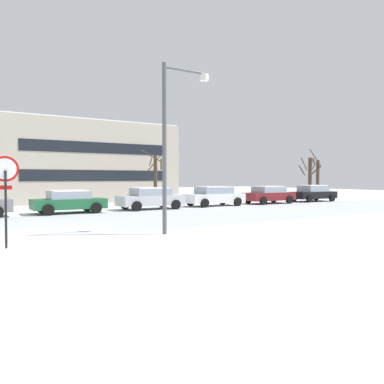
% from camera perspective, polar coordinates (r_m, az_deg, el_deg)
% --- Properties ---
extents(ground_plane, '(120.00, 120.00, 0.00)m').
position_cam_1_polar(ground_plane, '(15.10, -20.45, -6.02)').
color(ground_plane, white).
extents(road_surface, '(80.00, 8.87, 0.00)m').
position_cam_1_polar(road_surface, '(18.45, -22.61, -4.59)').
color(road_surface, '#B7BCC4').
rests_on(road_surface, ground).
extents(stop_sign, '(0.74, 0.19, 2.74)m').
position_cam_1_polar(stop_sign, '(12.63, -25.84, 1.11)').
color(stop_sign, black).
rests_on(stop_sign, ground).
extents(street_lamp, '(2.03, 0.36, 6.33)m').
position_cam_1_polar(street_lamp, '(14.63, -2.90, 8.99)').
color(street_lamp, '#4C4F54').
rests_on(street_lamp, ground).
extents(parked_car_green, '(4.19, 2.15, 1.37)m').
position_cam_1_polar(parked_car_green, '(24.07, -17.73, -1.32)').
color(parked_car_green, '#1E6038').
rests_on(parked_car_green, ground).
extents(parked_car_silver, '(4.36, 2.16, 1.46)m').
position_cam_1_polar(parked_car_silver, '(25.95, -6.16, -0.91)').
color(parked_car_silver, silver).
rests_on(parked_car_silver, ground).
extents(parked_car_white, '(4.55, 2.16, 1.46)m').
position_cam_1_polar(parked_car_white, '(28.90, 3.28, -0.59)').
color(parked_car_white, white).
rests_on(parked_car_white, ground).
extents(parked_car_maroon, '(4.37, 2.11, 1.43)m').
position_cam_1_polar(parked_car_maroon, '(32.21, 11.26, -0.38)').
color(parked_car_maroon, maroon).
rests_on(parked_car_maroon, ground).
extents(parked_car_black, '(4.47, 2.04, 1.47)m').
position_cam_1_polar(parked_car_black, '(36.14, 17.43, -0.16)').
color(parked_car_black, black).
rests_on(parked_car_black, ground).
extents(tree_far_mid, '(1.93, 1.94, 4.33)m').
position_cam_1_polar(tree_far_mid, '(31.01, -5.41, 2.17)').
color(tree_far_mid, '#423326').
rests_on(tree_far_mid, ground).
extents(tree_far_left, '(1.41, 1.71, 5.17)m').
position_cam_1_polar(tree_far_left, '(43.66, 18.00, 2.10)').
color(tree_far_left, '#423326').
rests_on(tree_far_left, ground).
extents(tree_far_right, '(2.15, 2.10, 4.24)m').
position_cam_1_polar(tree_far_right, '(41.36, 17.01, 2.19)').
color(tree_far_right, '#423326').
rests_on(tree_far_right, ground).
extents(building_far_right, '(15.28, 9.44, 6.99)m').
position_cam_1_polar(building_far_right, '(37.39, -15.89, 4.14)').
color(building_far_right, '#B2A899').
rests_on(building_far_right, ground).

